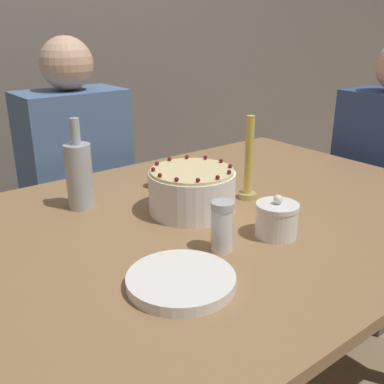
# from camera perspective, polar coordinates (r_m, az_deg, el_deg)

# --- Properties ---
(wall_behind) EXTENTS (8.00, 0.05, 2.60)m
(wall_behind) POSITION_cam_1_polar(r_m,az_deg,el_deg) (2.43, -20.00, 20.62)
(wall_behind) COLOR slate
(wall_behind) RESTS_ON ground_plane
(dining_table) EXTENTS (1.50, 1.11, 0.74)m
(dining_table) POSITION_cam_1_polar(r_m,az_deg,el_deg) (1.34, 3.81, -6.20)
(dining_table) COLOR #936D47
(dining_table) RESTS_ON ground_plane
(cake) EXTENTS (0.25, 0.25, 0.14)m
(cake) POSITION_cam_1_polar(r_m,az_deg,el_deg) (1.28, 0.00, 0.16)
(cake) COLOR white
(cake) RESTS_ON dining_table
(sugar_bowl) EXTENTS (0.11, 0.11, 0.11)m
(sugar_bowl) POSITION_cam_1_polar(r_m,az_deg,el_deg) (1.15, 10.61, -3.49)
(sugar_bowl) COLOR white
(sugar_bowl) RESTS_ON dining_table
(sugar_shaker) EXTENTS (0.06, 0.06, 0.12)m
(sugar_shaker) POSITION_cam_1_polar(r_m,az_deg,el_deg) (1.06, 3.85, -4.33)
(sugar_shaker) COLOR white
(sugar_shaker) RESTS_ON dining_table
(plate_stack) EXTENTS (0.23, 0.23, 0.02)m
(plate_stack) POSITION_cam_1_polar(r_m,az_deg,el_deg) (0.94, -1.42, -11.16)
(plate_stack) COLOR white
(plate_stack) RESTS_ON dining_table
(candle) EXTENTS (0.05, 0.05, 0.26)m
(candle) POSITION_cam_1_polar(r_m,az_deg,el_deg) (1.37, 7.19, 3.26)
(candle) COLOR tan
(candle) RESTS_ON dining_table
(bottle) EXTENTS (0.08, 0.08, 0.27)m
(bottle) POSITION_cam_1_polar(r_m,az_deg,el_deg) (1.33, -14.13, 2.17)
(bottle) COLOR #B2B7BC
(bottle) RESTS_ON dining_table
(orange_fruit_0) EXTENTS (0.07, 0.07, 0.07)m
(orange_fruit_0) POSITION_cam_1_polar(r_m,az_deg,el_deg) (1.49, -4.43, 1.88)
(orange_fruit_0) COLOR orange
(orange_fruit_0) RESTS_ON dining_table
(person_man_blue_shirt) EXTENTS (0.40, 0.34, 1.21)m
(person_man_blue_shirt) POSITION_cam_1_polar(r_m,az_deg,el_deg) (1.93, -14.00, -2.15)
(person_man_blue_shirt) COLOR #2D2D38
(person_man_blue_shirt) RESTS_ON ground_plane
(person_woman_floral) EXTENTS (0.34, 0.40, 1.20)m
(person_woman_floral) POSITION_cam_1_polar(r_m,az_deg,el_deg) (2.11, 22.86, -1.29)
(person_woman_floral) COLOR #595960
(person_woman_floral) RESTS_ON ground_plane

